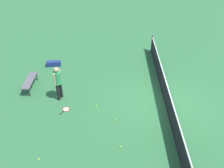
{
  "coord_description": "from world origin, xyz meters",
  "views": [
    {
      "loc": [
        8.76,
        -2.36,
        7.18
      ],
      "look_at": [
        -0.09,
        -2.44,
        0.9
      ],
      "focal_mm": 38.82,
      "sensor_mm": 36.0,
      "label": 1
    }
  ],
  "objects_px": {
    "player_near_side": "(58,81)",
    "courtside_bench": "(30,81)",
    "tennis_racket_near_player": "(66,110)",
    "tennis_ball_near_player": "(116,120)",
    "tennis_ball_midcourt": "(96,106)",
    "tennis_ball_stray_left": "(120,147)",
    "equipment_bag": "(53,64)",
    "tennis_ball_by_net": "(39,159)",
    "tennis_ball_baseline": "(146,83)"
  },
  "relations": [
    {
      "from": "player_near_side",
      "to": "courtside_bench",
      "type": "relative_size",
      "value": 1.13
    },
    {
      "from": "tennis_racket_near_player",
      "to": "tennis_ball_near_player",
      "type": "distance_m",
      "value": 2.36
    },
    {
      "from": "tennis_racket_near_player",
      "to": "tennis_ball_midcourt",
      "type": "xyz_separation_m",
      "value": [
        -0.26,
        1.35,
        0.02
      ]
    },
    {
      "from": "player_near_side",
      "to": "tennis_ball_near_player",
      "type": "xyz_separation_m",
      "value": [
        1.51,
        2.64,
        -0.98
      ]
    },
    {
      "from": "player_near_side",
      "to": "tennis_ball_stray_left",
      "type": "height_order",
      "value": "player_near_side"
    },
    {
      "from": "tennis_racket_near_player",
      "to": "equipment_bag",
      "type": "height_order",
      "value": "equipment_bag"
    },
    {
      "from": "tennis_racket_near_player",
      "to": "tennis_ball_by_net",
      "type": "relative_size",
      "value": 8.89
    },
    {
      "from": "tennis_ball_baseline",
      "to": "tennis_ball_by_net",
      "type": "bearing_deg",
      "value": -42.39
    },
    {
      "from": "tennis_ball_near_player",
      "to": "equipment_bag",
      "type": "height_order",
      "value": "equipment_bag"
    },
    {
      "from": "courtside_bench",
      "to": "player_near_side",
      "type": "bearing_deg",
      "value": 63.32
    },
    {
      "from": "player_near_side",
      "to": "tennis_ball_by_net",
      "type": "distance_m",
      "value": 3.64
    },
    {
      "from": "tennis_ball_stray_left",
      "to": "tennis_ball_by_net",
      "type": "bearing_deg",
      "value": -78.58
    },
    {
      "from": "tennis_racket_near_player",
      "to": "tennis_ball_stray_left",
      "type": "height_order",
      "value": "tennis_ball_stray_left"
    },
    {
      "from": "tennis_racket_near_player",
      "to": "equipment_bag",
      "type": "distance_m",
      "value": 4.01
    },
    {
      "from": "tennis_ball_by_net",
      "to": "tennis_ball_baseline",
      "type": "distance_m",
      "value": 6.44
    },
    {
      "from": "tennis_ball_near_player",
      "to": "courtside_bench",
      "type": "xyz_separation_m",
      "value": [
        -2.33,
        -4.27,
        0.38
      ]
    },
    {
      "from": "equipment_bag",
      "to": "tennis_ball_near_player",
      "type": "bearing_deg",
      "value": 38.9
    },
    {
      "from": "equipment_bag",
      "to": "tennis_ball_stray_left",
      "type": "bearing_deg",
      "value": 32.49
    },
    {
      "from": "tennis_ball_stray_left",
      "to": "courtside_bench",
      "type": "height_order",
      "value": "courtside_bench"
    },
    {
      "from": "player_near_side",
      "to": "tennis_racket_near_player",
      "type": "height_order",
      "value": "player_near_side"
    },
    {
      "from": "courtside_bench",
      "to": "tennis_ball_baseline",
      "type": "bearing_deg",
      "value": 94.21
    },
    {
      "from": "tennis_ball_near_player",
      "to": "equipment_bag",
      "type": "xyz_separation_m",
      "value": [
        -4.46,
        -3.6,
        0.11
      ]
    },
    {
      "from": "player_near_side",
      "to": "tennis_ball_stray_left",
      "type": "xyz_separation_m",
      "value": [
        2.92,
        2.78,
        -0.98
      ]
    },
    {
      "from": "equipment_bag",
      "to": "tennis_racket_near_player",
      "type": "bearing_deg",
      "value": 19.54
    },
    {
      "from": "tennis_racket_near_player",
      "to": "tennis_ball_baseline",
      "type": "distance_m",
      "value": 4.35
    },
    {
      "from": "player_near_side",
      "to": "tennis_ball_near_player",
      "type": "distance_m",
      "value": 3.19
    },
    {
      "from": "tennis_racket_near_player",
      "to": "courtside_bench",
      "type": "xyz_separation_m",
      "value": [
        -1.65,
        -2.01,
        0.4
      ]
    },
    {
      "from": "tennis_racket_near_player",
      "to": "tennis_ball_near_player",
      "type": "height_order",
      "value": "tennis_ball_near_player"
    },
    {
      "from": "player_near_side",
      "to": "tennis_ball_baseline",
      "type": "relative_size",
      "value": 25.76
    },
    {
      "from": "tennis_ball_midcourt",
      "to": "tennis_ball_stray_left",
      "type": "bearing_deg",
      "value": 24.06
    },
    {
      "from": "tennis_ball_near_player",
      "to": "tennis_ball_midcourt",
      "type": "xyz_separation_m",
      "value": [
        -0.94,
        -0.91,
        0.0
      ]
    },
    {
      "from": "courtside_bench",
      "to": "equipment_bag",
      "type": "height_order",
      "value": "courtside_bench"
    },
    {
      "from": "tennis_ball_midcourt",
      "to": "tennis_racket_near_player",
      "type": "bearing_deg",
      "value": -79.11
    },
    {
      "from": "tennis_ball_near_player",
      "to": "tennis_ball_by_net",
      "type": "relative_size",
      "value": 1.0
    },
    {
      "from": "tennis_ball_midcourt",
      "to": "tennis_ball_by_net",
      "type": "bearing_deg",
      "value": -32.4
    },
    {
      "from": "courtside_bench",
      "to": "tennis_ball_midcourt",
      "type": "bearing_deg",
      "value": 67.52
    },
    {
      "from": "tennis_racket_near_player",
      "to": "courtside_bench",
      "type": "height_order",
      "value": "courtside_bench"
    },
    {
      "from": "tennis_ball_midcourt",
      "to": "equipment_bag",
      "type": "height_order",
      "value": "equipment_bag"
    },
    {
      "from": "tennis_racket_near_player",
      "to": "tennis_ball_stray_left",
      "type": "distance_m",
      "value": 3.18
    },
    {
      "from": "tennis_ball_baseline",
      "to": "tennis_ball_near_player",
      "type": "bearing_deg",
      "value": -29.61
    },
    {
      "from": "tennis_ball_midcourt",
      "to": "tennis_ball_stray_left",
      "type": "xyz_separation_m",
      "value": [
        2.35,
        1.05,
        0.0
      ]
    },
    {
      "from": "tennis_ball_stray_left",
      "to": "equipment_bag",
      "type": "height_order",
      "value": "equipment_bag"
    },
    {
      "from": "tennis_racket_near_player",
      "to": "courtside_bench",
      "type": "distance_m",
      "value": 2.63
    },
    {
      "from": "equipment_bag",
      "to": "courtside_bench",
      "type": "bearing_deg",
      "value": -17.46
    },
    {
      "from": "tennis_ball_midcourt",
      "to": "courtside_bench",
      "type": "xyz_separation_m",
      "value": [
        -1.39,
        -3.36,
        0.38
      ]
    },
    {
      "from": "tennis_ball_baseline",
      "to": "tennis_ball_stray_left",
      "type": "bearing_deg",
      "value": -18.92
    },
    {
      "from": "tennis_racket_near_player",
      "to": "tennis_ball_near_player",
      "type": "relative_size",
      "value": 8.89
    },
    {
      "from": "tennis_ball_baseline",
      "to": "tennis_ball_stray_left",
      "type": "distance_m",
      "value": 4.41
    },
    {
      "from": "tennis_ball_near_player",
      "to": "courtside_bench",
      "type": "height_order",
      "value": "courtside_bench"
    },
    {
      "from": "tennis_ball_by_net",
      "to": "courtside_bench",
      "type": "relative_size",
      "value": 0.04
    }
  ]
}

